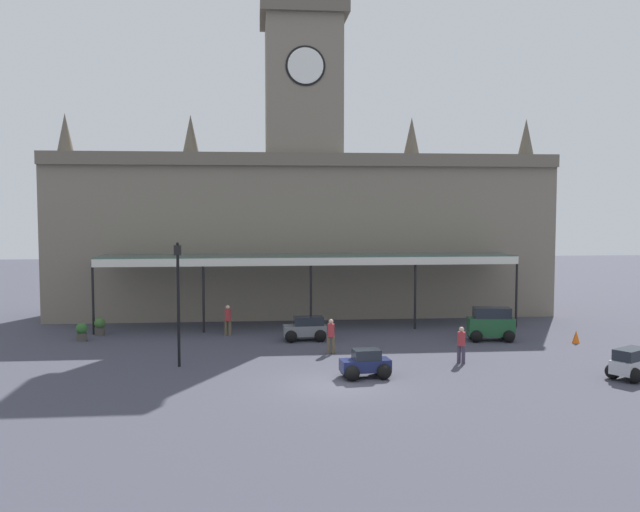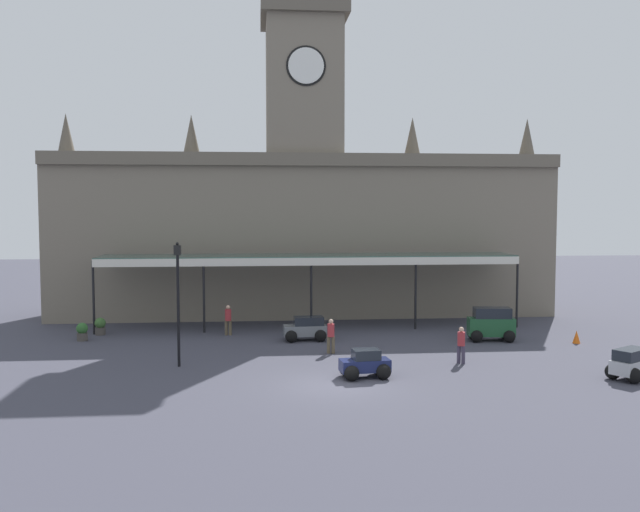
# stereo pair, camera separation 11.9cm
# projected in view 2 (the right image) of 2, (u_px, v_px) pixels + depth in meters

# --- Properties ---
(ground_plane) EXTENTS (140.00, 140.00, 0.00)m
(ground_plane) POSITION_uv_depth(u_px,v_px,m) (335.00, 385.00, 27.37)
(ground_plane) COLOR #3F3F4C
(station_building) EXTENTS (32.18, 5.78, 20.01)m
(station_building) POSITION_uv_depth(u_px,v_px,m) (304.00, 218.00, 45.28)
(station_building) COLOR slate
(station_building) RESTS_ON ground
(entrance_canopy) EXTENTS (24.41, 3.26, 4.26)m
(entrance_canopy) POSITION_uv_depth(u_px,v_px,m) (310.00, 258.00, 40.36)
(entrance_canopy) COLOR #38564C
(entrance_canopy) RESTS_ON ground
(car_grey_estate) EXTENTS (2.29, 1.60, 1.27)m
(car_grey_estate) POSITION_uv_depth(u_px,v_px,m) (306.00, 330.00, 36.45)
(car_grey_estate) COLOR slate
(car_grey_estate) RESTS_ON ground
(car_green_van) EXTENTS (2.49, 1.77, 1.77)m
(car_green_van) POSITION_uv_depth(u_px,v_px,m) (491.00, 326.00, 36.37)
(car_green_van) COLOR #1E512D
(car_green_van) RESTS_ON ground
(car_silver_estate) EXTENTS (2.43, 2.23, 1.27)m
(car_silver_estate) POSITION_uv_depth(u_px,v_px,m) (633.00, 365.00, 28.31)
(car_silver_estate) COLOR #B2B5BA
(car_silver_estate) RESTS_ON ground
(car_navy_sedan) EXTENTS (2.14, 1.66, 1.19)m
(car_navy_sedan) POSITION_uv_depth(u_px,v_px,m) (365.00, 366.00, 28.49)
(car_navy_sedan) COLOR #19214C
(car_navy_sedan) RESTS_ON ground
(pedestrian_crossing_forecourt) EXTENTS (0.34, 0.34, 1.67)m
(pedestrian_crossing_forecourt) POSITION_uv_depth(u_px,v_px,m) (461.00, 344.00, 31.04)
(pedestrian_crossing_forecourt) COLOR #3F384C
(pedestrian_crossing_forecourt) RESTS_ON ground
(pedestrian_near_entrance) EXTENTS (0.39, 0.34, 1.67)m
(pedestrian_near_entrance) POSITION_uv_depth(u_px,v_px,m) (228.00, 319.00, 37.94)
(pedestrian_near_entrance) COLOR brown
(pedestrian_near_entrance) RESTS_ON ground
(pedestrian_beside_cars) EXTENTS (0.39, 0.34, 1.67)m
(pedestrian_beside_cars) POSITION_uv_depth(u_px,v_px,m) (331.00, 335.00, 33.20)
(pedestrian_beside_cars) COLOR brown
(pedestrian_beside_cars) RESTS_ON ground
(victorian_lamppost) EXTENTS (0.30, 0.30, 5.53)m
(victorian_lamppost) POSITION_uv_depth(u_px,v_px,m) (178.00, 291.00, 30.29)
(victorian_lamppost) COLOR black
(victorian_lamppost) RESTS_ON ground
(traffic_cone) EXTENTS (0.40, 0.40, 0.67)m
(traffic_cone) POSITION_uv_depth(u_px,v_px,m) (576.00, 337.00, 35.70)
(traffic_cone) COLOR orange
(traffic_cone) RESTS_ON ground
(planter_forecourt_centre) EXTENTS (0.60, 0.60, 0.96)m
(planter_forecourt_centre) POSITION_uv_depth(u_px,v_px,m) (100.00, 326.00, 38.09)
(planter_forecourt_centre) COLOR #47423D
(planter_forecourt_centre) RESTS_ON ground
(planter_near_kerb) EXTENTS (0.60, 0.60, 0.96)m
(planter_near_kerb) POSITION_uv_depth(u_px,v_px,m) (82.00, 332.00, 36.40)
(planter_near_kerb) COLOR #47423D
(planter_near_kerb) RESTS_ON ground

